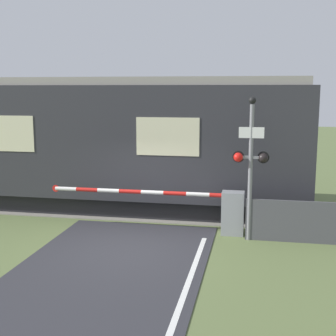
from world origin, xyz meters
name	(u,v)px	position (x,y,z in m)	size (l,w,h in m)	color
ground_plane	(128,247)	(0.00, 0.00, 0.00)	(80.00, 80.00, 0.00)	#5B6B3D
track_bed	(159,208)	(0.00, 3.79, 0.02)	(36.00, 3.20, 0.13)	gray
train	(31,141)	(-4.45, 3.79, 2.18)	(18.33, 3.13, 4.27)	black
crossing_barrier	(217,209)	(2.10, 1.55, 0.68)	(5.51, 0.44, 1.18)	gray
signal_post	(251,160)	(2.97, 1.16, 2.12)	(0.93, 0.26, 3.72)	gray
roadside_fence	(310,222)	(4.51, 1.17, 0.55)	(3.25, 0.06, 1.10)	#4C4C51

